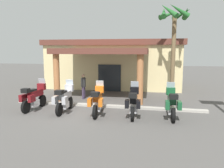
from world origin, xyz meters
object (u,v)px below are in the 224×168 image
(pedestrian, at_px, (83,85))
(motorcycle_silver, at_px, (64,99))
(motorcycle_orange, at_px, (97,101))
(motorcycle_black, at_px, (134,102))
(palm_tree_near_portico, at_px, (174,26))
(motorcycle_green, at_px, (172,103))
(motorcycle_maroon, at_px, (34,97))
(motel_building, at_px, (115,63))

(pedestrian, bearing_deg, motorcycle_silver, 99.33)
(motorcycle_silver, relative_size, motorcycle_orange, 1.00)
(motorcycle_silver, height_order, pedestrian, pedestrian)
(motorcycle_black, distance_m, palm_tree_near_portico, 6.75)
(palm_tree_near_portico, bearing_deg, motorcycle_green, -91.84)
(motorcycle_maroon, distance_m, motorcycle_black, 5.39)
(motorcycle_maroon, xyz_separation_m, motorcycle_green, (7.19, 0.09, 0.00))
(motorcycle_maroon, distance_m, motorcycle_green, 7.19)
(motorcycle_silver, xyz_separation_m, motorcycle_green, (5.39, 0.16, 0.00))
(motorcycle_orange, relative_size, motorcycle_green, 1.00)
(motel_building, height_order, motorcycle_orange, motel_building)
(motel_building, xyz_separation_m, motorcycle_black, (2.89, -9.38, -1.39))
(motorcycle_green, height_order, palm_tree_near_portico, palm_tree_near_portico)
(motorcycle_green, bearing_deg, motorcycle_black, 91.40)
(motorcycle_black, xyz_separation_m, pedestrian, (-3.77, 3.37, 0.25))
(motorcycle_silver, bearing_deg, motorcycle_orange, -96.33)
(motel_building, distance_m, motorcycle_maroon, 9.75)
(motorcycle_black, distance_m, motorcycle_green, 1.80)
(motorcycle_orange, xyz_separation_m, motorcycle_black, (1.80, 0.07, 0.00))
(motorcycle_silver, bearing_deg, motorcycle_maroon, 83.59)
(motorcycle_maroon, bearing_deg, motorcycle_green, -88.00)
(motorcycle_silver, distance_m, pedestrian, 3.38)
(motorcycle_silver, bearing_deg, motorcycle_black, -94.06)
(motorcycle_black, bearing_deg, motel_building, 13.09)
(pedestrian, bearing_deg, motorcycle_black, 144.60)
(motorcycle_silver, xyz_separation_m, pedestrian, (-0.17, 3.37, 0.25))
(motel_building, distance_m, motorcycle_orange, 9.62)
(pedestrian, bearing_deg, motorcycle_green, 156.42)
(pedestrian, bearing_deg, motorcycle_maroon, 70.17)
(motel_building, distance_m, motorcycle_silver, 9.52)
(motorcycle_black, relative_size, motorcycle_green, 1.00)
(motorcycle_silver, xyz_separation_m, motorcycle_black, (3.59, 0.00, 0.00))
(motel_building, height_order, motorcycle_black, motel_building)
(motorcycle_orange, distance_m, motorcycle_green, 3.60)
(motorcycle_orange, bearing_deg, motorcycle_silver, 80.33)
(motorcycle_maroon, bearing_deg, motorcycle_silver, -91.01)
(motorcycle_maroon, distance_m, motorcycle_silver, 1.80)
(motorcycle_maroon, distance_m, motorcycle_orange, 3.60)
(motorcycle_black, bearing_deg, motorcycle_silver, 86.02)
(motorcycle_silver, distance_m, motorcycle_green, 5.39)
(motorcycle_orange, height_order, palm_tree_near_portico, palm_tree_near_portico)
(motorcycle_orange, distance_m, pedestrian, 3.97)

